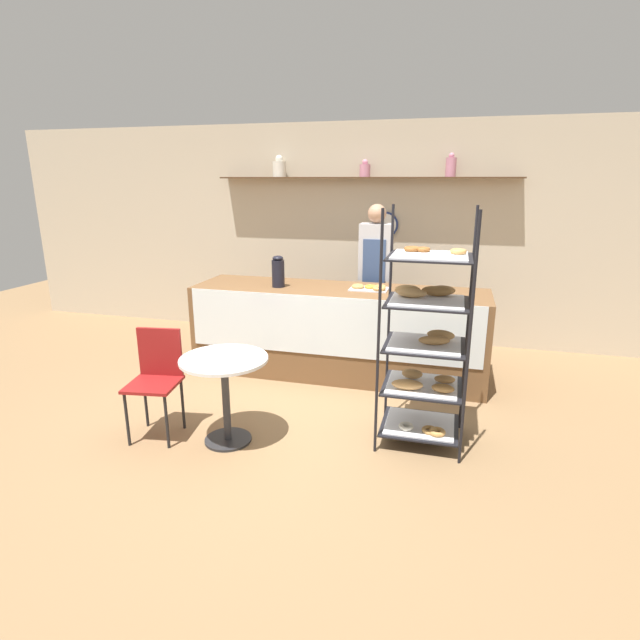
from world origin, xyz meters
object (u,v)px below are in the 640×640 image
object	(u,v)px
pastry_rack	(425,341)
coffee_carafe	(278,272)
donut_tray_counter	(369,288)
cafe_table	(225,379)
cafe_chair	(157,372)
person_worker	(375,274)

from	to	relation	value
pastry_rack	coffee_carafe	bearing A→B (deg)	144.77
pastry_rack	donut_tray_counter	distance (m)	1.41
pastry_rack	cafe_table	bearing A→B (deg)	-163.42
coffee_carafe	donut_tray_counter	xyz separation A→B (m)	(0.95, 0.12, -0.14)
cafe_table	cafe_chair	distance (m)	0.60
pastry_rack	cafe_chair	distance (m)	2.14
person_worker	donut_tray_counter	world-z (taller)	person_worker
coffee_carafe	pastry_rack	bearing A→B (deg)	-35.23
cafe_chair	donut_tray_counter	bearing A→B (deg)	41.23
coffee_carafe	cafe_chair	bearing A→B (deg)	-107.07
person_worker	cafe_table	bearing A→B (deg)	-108.90
pastry_rack	person_worker	world-z (taller)	pastry_rack
cafe_table	donut_tray_counter	size ratio (longest dim) A/B	1.83
pastry_rack	donut_tray_counter	bearing A→B (deg)	117.55
cafe_table	coffee_carafe	world-z (taller)	coffee_carafe
cafe_table	donut_tray_counter	distance (m)	1.92
person_worker	cafe_table	size ratio (longest dim) A/B	2.49
pastry_rack	cafe_chair	bearing A→B (deg)	-167.92
cafe_chair	donut_tray_counter	size ratio (longest dim) A/B	2.26
cafe_table	coffee_carafe	bearing A→B (deg)	94.15
donut_tray_counter	cafe_table	bearing A→B (deg)	-116.31
person_worker	cafe_chair	bearing A→B (deg)	-120.95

